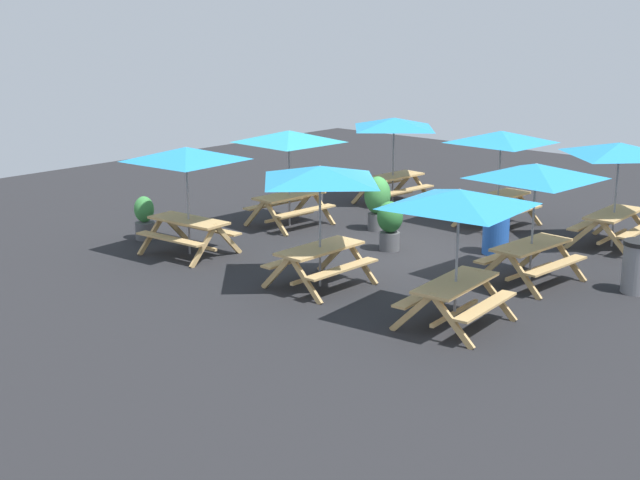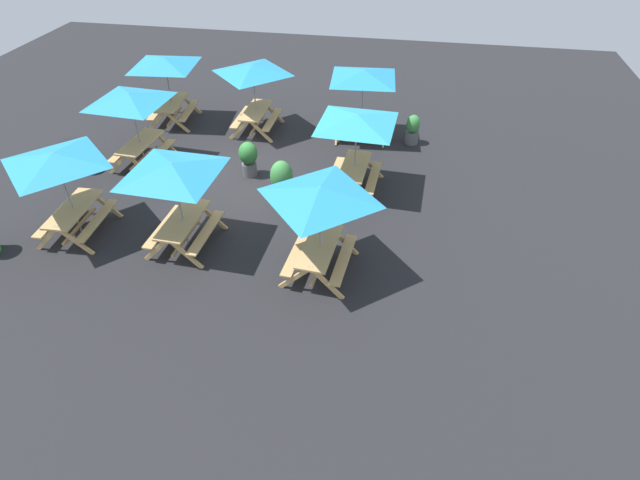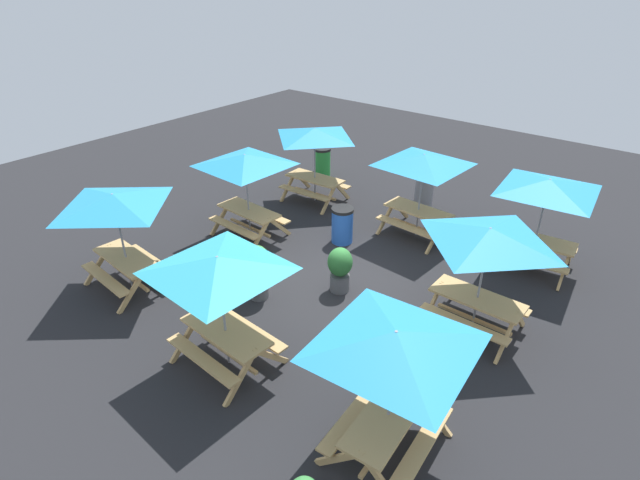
{
  "view_description": "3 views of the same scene",
  "coord_description": "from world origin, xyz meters",
  "px_view_note": "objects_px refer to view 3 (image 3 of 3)",
  "views": [
    {
      "loc": [
        15.1,
        10.98,
        5.09
      ],
      "look_at": [
        3.15,
        0.29,
        0.9
      ],
      "focal_mm": 50.0,
      "sensor_mm": 36.0,
      "label": 1
    },
    {
      "loc": [
        -12.19,
        -4.72,
        7.86
      ],
      "look_at": [
        -3.61,
        -3.15,
        0.9
      ],
      "focal_mm": 28.0,
      "sensor_mm": 36.0,
      "label": 2
    },
    {
      "loc": [
        5.72,
        -7.9,
        6.51
      ],
      "look_at": [
        -0.56,
        -0.03,
        0.9
      ],
      "focal_mm": 28.0,
      "sensor_mm": 36.0,
      "label": 3
    }
  ],
  "objects_px": {
    "picnic_table_5": "(315,138)",
    "trash_bin_gray": "(424,191)",
    "picnic_table_0": "(115,207)",
    "picnic_table_2": "(488,243)",
    "picnic_table_4": "(245,166)",
    "potted_plant_2": "(340,268)",
    "picnic_table_3": "(395,350)",
    "potted_plant_0": "(257,269)",
    "picnic_table_6": "(547,192)",
    "trash_bin_green": "(322,162)",
    "picnic_table_7": "(219,272)",
    "picnic_table_1": "(423,166)",
    "trash_bin_blue": "(342,225)"
  },
  "relations": [
    {
      "from": "picnic_table_3",
      "to": "potted_plant_0",
      "type": "relative_size",
      "value": 2.2
    },
    {
      "from": "picnic_table_3",
      "to": "trash_bin_gray",
      "type": "relative_size",
      "value": 2.88
    },
    {
      "from": "picnic_table_6",
      "to": "trash_bin_gray",
      "type": "relative_size",
      "value": 2.87
    },
    {
      "from": "picnic_table_0",
      "to": "potted_plant_0",
      "type": "xyz_separation_m",
      "value": [
        2.6,
        1.53,
        -1.27
      ]
    },
    {
      "from": "picnic_table_4",
      "to": "trash_bin_blue",
      "type": "bearing_deg",
      "value": 32.6
    },
    {
      "from": "potted_plant_2",
      "to": "picnic_table_7",
      "type": "bearing_deg",
      "value": -93.55
    },
    {
      "from": "picnic_table_5",
      "to": "picnic_table_7",
      "type": "bearing_deg",
      "value": -65.85
    },
    {
      "from": "picnic_table_2",
      "to": "potted_plant_0",
      "type": "bearing_deg",
      "value": -154.82
    },
    {
      "from": "picnic_table_5",
      "to": "trash_bin_gray",
      "type": "distance_m",
      "value": 3.65
    },
    {
      "from": "trash_bin_gray",
      "to": "potted_plant_2",
      "type": "distance_m",
      "value": 5.24
    },
    {
      "from": "picnic_table_3",
      "to": "potted_plant_0",
      "type": "height_order",
      "value": "picnic_table_3"
    },
    {
      "from": "trash_bin_blue",
      "to": "trash_bin_green",
      "type": "relative_size",
      "value": 1.0
    },
    {
      "from": "potted_plant_2",
      "to": "picnic_table_5",
      "type": "bearing_deg",
      "value": 135.58
    },
    {
      "from": "picnic_table_0",
      "to": "picnic_table_2",
      "type": "relative_size",
      "value": 1.0
    },
    {
      "from": "trash_bin_blue",
      "to": "potted_plant_0",
      "type": "relative_size",
      "value": 0.76
    },
    {
      "from": "picnic_table_3",
      "to": "picnic_table_7",
      "type": "xyz_separation_m",
      "value": [
        -3.29,
        -0.19,
        0.0
      ]
    },
    {
      "from": "picnic_table_1",
      "to": "potted_plant_2",
      "type": "relative_size",
      "value": 2.62
    },
    {
      "from": "picnic_table_4",
      "to": "picnic_table_6",
      "type": "bearing_deg",
      "value": 27.96
    },
    {
      "from": "picnic_table_1",
      "to": "picnic_table_3",
      "type": "height_order",
      "value": "same"
    },
    {
      "from": "trash_bin_green",
      "to": "trash_bin_blue",
      "type": "bearing_deg",
      "value": -45.36
    },
    {
      "from": "potted_plant_0",
      "to": "picnic_table_6",
      "type": "bearing_deg",
      "value": 49.44
    },
    {
      "from": "picnic_table_1",
      "to": "picnic_table_2",
      "type": "height_order",
      "value": "same"
    },
    {
      "from": "trash_bin_blue",
      "to": "picnic_table_6",
      "type": "bearing_deg",
      "value": 23.0
    },
    {
      "from": "picnic_table_5",
      "to": "potted_plant_2",
      "type": "xyz_separation_m",
      "value": [
        3.52,
        -3.45,
        -1.39
      ]
    },
    {
      "from": "picnic_table_4",
      "to": "potted_plant_2",
      "type": "relative_size",
      "value": 2.62
    },
    {
      "from": "trash_bin_green",
      "to": "trash_bin_gray",
      "type": "distance_m",
      "value": 3.98
    },
    {
      "from": "picnic_table_7",
      "to": "trash_bin_gray",
      "type": "distance_m",
      "value": 8.52
    },
    {
      "from": "picnic_table_2",
      "to": "picnic_table_3",
      "type": "xyz_separation_m",
      "value": [
        0.17,
        -3.58,
        0.0
      ]
    },
    {
      "from": "picnic_table_5",
      "to": "potted_plant_2",
      "type": "height_order",
      "value": "picnic_table_5"
    },
    {
      "from": "picnic_table_0",
      "to": "potted_plant_2",
      "type": "height_order",
      "value": "picnic_table_0"
    },
    {
      "from": "picnic_table_1",
      "to": "picnic_table_4",
      "type": "xyz_separation_m",
      "value": [
        -3.53,
        -2.84,
        0.0
      ]
    },
    {
      "from": "picnic_table_4",
      "to": "potted_plant_0",
      "type": "height_order",
      "value": "picnic_table_4"
    },
    {
      "from": "picnic_table_1",
      "to": "trash_bin_green",
      "type": "height_order",
      "value": "picnic_table_1"
    },
    {
      "from": "picnic_table_0",
      "to": "trash_bin_green",
      "type": "bearing_deg",
      "value": 100.34
    },
    {
      "from": "picnic_table_3",
      "to": "potted_plant_0",
      "type": "xyz_separation_m",
      "value": [
        -4.33,
        1.66,
        -1.27
      ]
    },
    {
      "from": "trash_bin_blue",
      "to": "potted_plant_0",
      "type": "height_order",
      "value": "potted_plant_0"
    },
    {
      "from": "picnic_table_1",
      "to": "picnic_table_3",
      "type": "relative_size",
      "value": 1.0
    },
    {
      "from": "picnic_table_3",
      "to": "potted_plant_2",
      "type": "bearing_deg",
      "value": 41.68
    },
    {
      "from": "picnic_table_2",
      "to": "potted_plant_0",
      "type": "height_order",
      "value": "picnic_table_2"
    },
    {
      "from": "picnic_table_3",
      "to": "potted_plant_0",
      "type": "bearing_deg",
      "value": 64.71
    },
    {
      "from": "trash_bin_green",
      "to": "potted_plant_0",
      "type": "height_order",
      "value": "potted_plant_0"
    },
    {
      "from": "trash_bin_green",
      "to": "trash_bin_gray",
      "type": "bearing_deg",
      "value": -0.93
    },
    {
      "from": "picnic_table_4",
      "to": "picnic_table_7",
      "type": "distance_m",
      "value": 4.98
    },
    {
      "from": "picnic_table_2",
      "to": "trash_bin_blue",
      "type": "height_order",
      "value": "picnic_table_2"
    },
    {
      "from": "potted_plant_0",
      "to": "picnic_table_5",
      "type": "bearing_deg",
      "value": 115.52
    },
    {
      "from": "picnic_table_1",
      "to": "picnic_table_6",
      "type": "distance_m",
      "value": 2.99
    },
    {
      "from": "picnic_table_6",
      "to": "trash_bin_green",
      "type": "distance_m",
      "value": 8.01
    },
    {
      "from": "trash_bin_blue",
      "to": "potted_plant_0",
      "type": "bearing_deg",
      "value": -89.07
    },
    {
      "from": "picnic_table_7",
      "to": "picnic_table_2",
      "type": "bearing_deg",
      "value": 53.48
    },
    {
      "from": "picnic_table_6",
      "to": "potted_plant_2",
      "type": "xyz_separation_m",
      "value": [
        -3.05,
        -3.69,
        -1.39
      ]
    }
  ]
}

